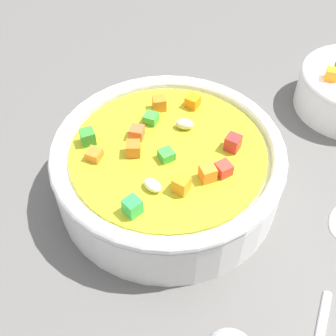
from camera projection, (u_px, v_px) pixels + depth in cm
name	position (u px, v px, depth cm)	size (l,w,h in cm)	color
ground_plane	(168.00, 195.00, 42.18)	(140.00, 140.00, 2.00)	#565451
soup_bowl_main	(168.00, 166.00, 39.02)	(20.83, 20.83, 6.78)	white
spoon	(330.00, 286.00, 34.16)	(18.08, 17.37, 0.99)	silver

